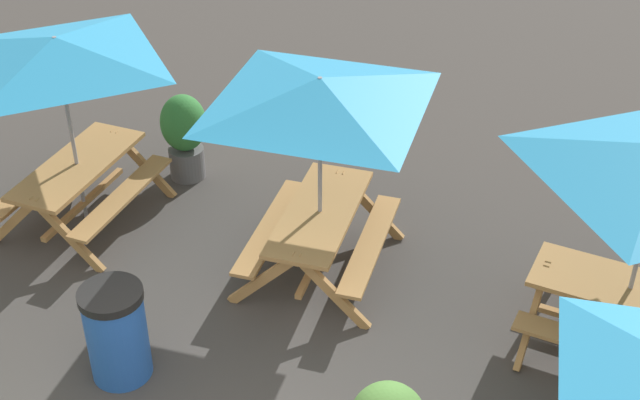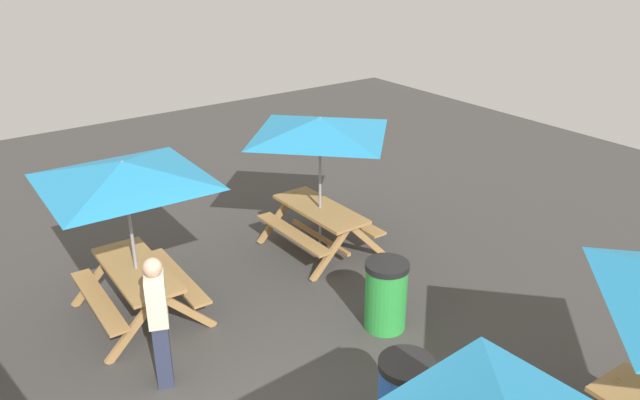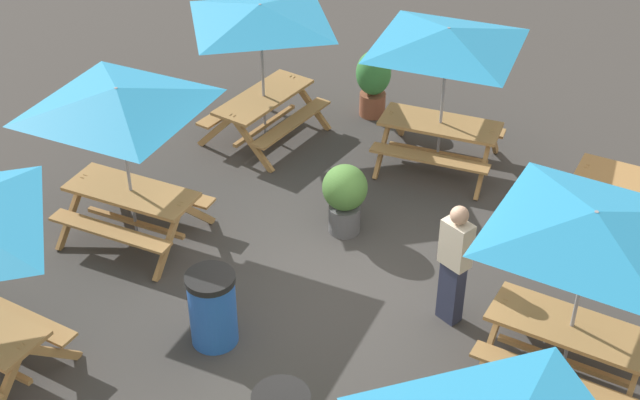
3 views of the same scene
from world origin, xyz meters
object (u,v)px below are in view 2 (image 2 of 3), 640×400
object	(u,v)px
picnic_table_2	(125,184)
person_standing	(159,319)
picnic_table_0	(320,136)
trash_bin_blue	(405,400)
trash_bin_green	(386,295)

from	to	relation	value
picnic_table_2	person_standing	distance (m)	1.88
picnic_table_0	person_standing	world-z (taller)	picnic_table_0
person_standing	picnic_table_0	bearing A→B (deg)	-43.15
picnic_table_2	trash_bin_blue	size ratio (longest dim) A/B	2.89
trash_bin_blue	trash_bin_green	xyz separation A→B (m)	(1.63, -1.19, 0.00)
trash_bin_blue	person_standing	world-z (taller)	person_standing
picnic_table_2	trash_bin_green	distance (m)	3.69
trash_bin_blue	person_standing	bearing A→B (deg)	35.94
picnic_table_2	person_standing	xyz separation A→B (m)	(-1.50, 0.29, -1.10)
picnic_table_2	picnic_table_0	bearing A→B (deg)	-85.80
picnic_table_0	picnic_table_2	xyz separation A→B (m)	(-0.15, 3.19, 0.00)
picnic_table_0	person_standing	distance (m)	4.00
picnic_table_0	trash_bin_blue	distance (m)	4.60
picnic_table_2	trash_bin_green	xyz separation A→B (m)	(-2.18, -2.58, -1.49)
picnic_table_2	trash_bin_blue	world-z (taller)	picnic_table_2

